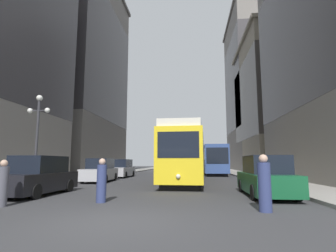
{
  "coord_description": "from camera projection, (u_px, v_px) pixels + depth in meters",
  "views": [
    {
      "loc": [
        2.01,
        -6.9,
        1.52
      ],
      "look_at": [
        0.46,
        9.65,
        3.81
      ],
      "focal_mm": 28.23,
      "sensor_mm": 36.0,
      "label": 1
    }
  ],
  "objects": [
    {
      "name": "ground_plane",
      "position": [
        115.0,
        222.0,
        6.79
      ],
      "size": [
        200.0,
        200.0,
        0.0
      ],
      "primitive_type": "plane",
      "color": "#38383A"
    },
    {
      "name": "sidewalk_left",
      "position": [
        136.0,
        170.0,
        47.01
      ],
      "size": [
        3.2,
        120.0,
        0.15
      ],
      "primitive_type": "cube",
      "color": "gray",
      "rests_on": "ground"
    },
    {
      "name": "sidewalk_right",
      "position": [
        229.0,
        171.0,
        45.49
      ],
      "size": [
        3.2,
        120.0,
        0.15
      ],
      "primitive_type": "cube",
      "color": "gray",
      "rests_on": "ground"
    },
    {
      "name": "streetcar",
      "position": [
        186.0,
        155.0,
        20.2
      ],
      "size": [
        3.17,
        13.18,
        3.89
      ],
      "rotation": [
        0.0,
        0.0,
        -0.04
      ],
      "color": "black",
      "rests_on": "ground"
    },
    {
      "name": "transit_bus",
      "position": [
        214.0,
        159.0,
        33.1
      ],
      "size": [
        2.65,
        11.25,
        3.45
      ],
      "rotation": [
        0.0,
        0.0,
        -0.01
      ],
      "color": "black",
      "rests_on": "ground"
    },
    {
      "name": "parked_car_left_near",
      "position": [
        38.0,
        177.0,
        12.5
      ],
      "size": [
        1.94,
        4.69,
        1.82
      ],
      "rotation": [
        0.0,
        0.0,
        -0.01
      ],
      "color": "black",
      "rests_on": "ground"
    },
    {
      "name": "parked_car_left_mid",
      "position": [
        100.0,
        171.0,
        20.82
      ],
      "size": [
        2.1,
        4.9,
        1.82
      ],
      "rotation": [
        0.0,
        0.0,
        0.06
      ],
      "color": "black",
      "rests_on": "ground"
    },
    {
      "name": "parked_car_right_far",
      "position": [
        266.0,
        177.0,
        12.01
      ],
      "size": [
        1.94,
        4.92,
        1.82
      ],
      "rotation": [
        0.0,
        0.0,
        3.13
      ],
      "color": "black",
      "rests_on": "ground"
    },
    {
      "name": "parked_car_left_far",
      "position": [
        122.0,
        169.0,
        27.03
      ],
      "size": [
        1.96,
        4.78,
        1.82
      ],
      "rotation": [
        0.0,
        0.0,
        -0.02
      ],
      "color": "black",
      "rests_on": "ground"
    },
    {
      "name": "pedestrian_crossing_near",
      "position": [
        102.0,
        182.0,
        10.15
      ],
      "size": [
        0.37,
        0.37,
        1.67
      ],
      "rotation": [
        0.0,
        0.0,
        0.48
      ],
      "color": "navy",
      "rests_on": "ground"
    },
    {
      "name": "pedestrian_crossing_far",
      "position": [
        2.0,
        185.0,
        9.17
      ],
      "size": [
        0.36,
        0.36,
        1.61
      ],
      "rotation": [
        0.0,
        0.0,
        5.97
      ],
      "color": "#4C4C56",
      "rests_on": "ground"
    },
    {
      "name": "pedestrian_on_sidewalk",
      "position": [
        264.0,
        185.0,
        8.23
      ],
      "size": [
        0.4,
        0.4,
        1.77
      ],
      "rotation": [
        0.0,
        0.0,
        0.8
      ],
      "color": "navy",
      "rests_on": "ground"
    },
    {
      "name": "lamp_post_left_near",
      "position": [
        38.0,
        125.0,
        15.74
      ],
      "size": [
        1.41,
        0.36,
        5.41
      ],
      "color": "#333338",
      "rests_on": "sidewalk_left"
    },
    {
      "name": "building_left_midblock",
      "position": [
        64.0,
        70.0,
        39.69
      ],
      "size": [
        15.43,
        19.54,
        29.58
      ],
      "color": "slate",
      "rests_on": "ground"
    },
    {
      "name": "building_right_corner",
      "position": [
        295.0,
        103.0,
        39.0
      ],
      "size": [
        15.47,
        16.67,
        19.93
      ],
      "color": "gray",
      "rests_on": "ground"
    },
    {
      "name": "building_right_midblock",
      "position": [
        270.0,
        89.0,
        51.53
      ],
      "size": [
        15.4,
        18.92,
        30.49
      ],
      "color": "slate",
      "rests_on": "ground"
    }
  ]
}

